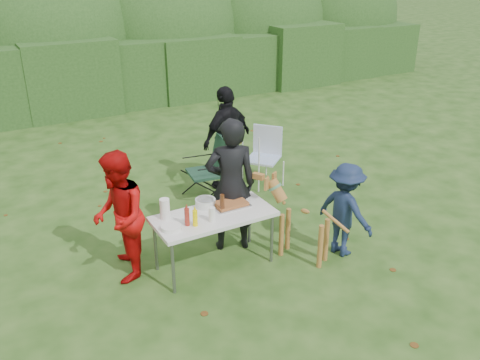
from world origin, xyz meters
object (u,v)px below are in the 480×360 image
mustard_bottle (195,218)px  beer_bottle (222,203)px  person_black_puffy (227,139)px  person_cook (231,185)px  child (345,210)px  folding_table (214,218)px  camping_chair (206,169)px  dog (304,223)px  person_red_jacket (119,217)px  ketchup_bottle (187,217)px  paper_towel_roll (165,209)px  lawn_chair (263,157)px

mustard_bottle → beer_bottle: (0.44, 0.15, 0.02)m
person_black_puffy → person_cook: bearing=45.3°
person_cook → child: 1.52m
folding_table → mustard_bottle: mustard_bottle is taller
camping_chair → dog: bearing=106.4°
camping_chair → mustard_bottle: camping_chair is taller
camping_chair → beer_bottle: bearing=78.5°
person_red_jacket → beer_bottle: person_red_jacket is taller
ketchup_bottle → beer_bottle: 0.52m
paper_towel_roll → beer_bottle: bearing=-16.0°
folding_table → camping_chair: 1.99m
person_black_puffy → child: 2.64m
child → person_red_jacket: bearing=58.7°
person_black_puffy → lawn_chair: (0.61, -0.16, -0.38)m
camping_chair → ketchup_bottle: bearing=66.8°
folding_table → ketchup_bottle: ketchup_bottle is taller
person_red_jacket → mustard_bottle: 0.91m
person_cook → lawn_chair: 2.21m
child → beer_bottle: (-1.50, 0.56, 0.22)m
dog → paper_towel_roll: (-1.65, 0.60, 0.35)m
ketchup_bottle → paper_towel_roll: bearing=119.6°
person_black_puffy → child: (0.33, -2.61, -0.24)m
dog → lawn_chair: (0.81, 2.29, -0.03)m
ketchup_bottle → mustard_bottle: bearing=-36.2°
person_black_puffy → ketchup_bottle: bearing=33.9°
lawn_chair → person_red_jacket: bearing=-12.8°
person_red_jacket → child: person_red_jacket is taller
paper_towel_roll → mustard_bottle: bearing=-54.9°
ketchup_bottle → camping_chair: bearing=58.2°
lawn_chair → person_black_puffy: bearing=-54.6°
person_cook → paper_towel_roll: bearing=25.9°
beer_bottle → paper_towel_roll: 0.70m
child → camping_chair: child is taller
folding_table → camping_chair: size_ratio=1.45×
folding_table → camping_chair: bearing=66.6°
folding_table → mustard_bottle: size_ratio=7.50×
camping_chair → lawn_chair: 1.11m
person_red_jacket → camping_chair: 2.38m
lawn_chair → mustard_bottle: bearing=2.7°
child → mustard_bottle: (-1.94, 0.42, 0.20)m
folding_table → paper_towel_roll: size_ratio=5.77×
folding_table → lawn_chair: bearing=44.8°
person_cook → paper_towel_roll: 0.98m
mustard_bottle → ketchup_bottle: bearing=143.8°
folding_table → dog: dog is taller
person_cook → child: bearing=163.5°
lawn_chair → beer_bottle: bearing=6.8°
dog → lawn_chair: dog is taller
child → dog: size_ratio=1.16×
folding_table → child: 1.72m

